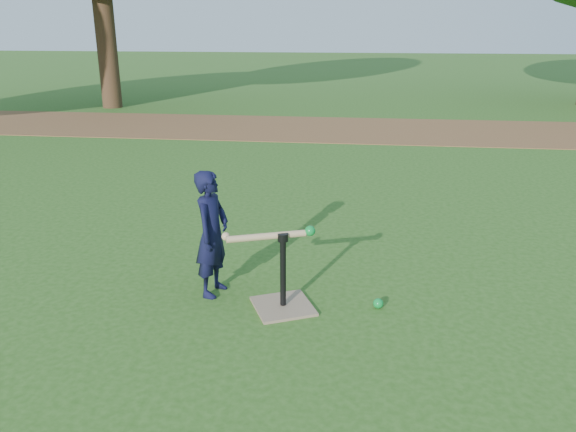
# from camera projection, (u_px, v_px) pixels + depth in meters

# --- Properties ---
(ground) EXTENTS (80.00, 80.00, 0.00)m
(ground) POSITION_uv_depth(u_px,v_px,m) (297.00, 289.00, 4.66)
(ground) COLOR #285116
(ground) RESTS_ON ground
(dirt_strip) EXTENTS (24.00, 3.00, 0.01)m
(dirt_strip) POSITION_uv_depth(u_px,v_px,m) (337.00, 129.00, 11.69)
(dirt_strip) COLOR brown
(dirt_strip) RESTS_ON ground
(child) EXTENTS (0.31, 0.41, 1.03)m
(child) POSITION_uv_depth(u_px,v_px,m) (212.00, 234.00, 4.44)
(child) COLOR black
(child) RESTS_ON ground
(wiffle_ball_ground) EXTENTS (0.08, 0.08, 0.08)m
(wiffle_ball_ground) POSITION_uv_depth(u_px,v_px,m) (378.00, 303.00, 4.34)
(wiffle_ball_ground) COLOR #0B812F
(wiffle_ball_ground) RESTS_ON ground
(batting_tee) EXTENTS (0.57, 0.57, 0.61)m
(batting_tee) POSITION_uv_depth(u_px,v_px,m) (283.00, 295.00, 4.32)
(batting_tee) COLOR #90745B
(batting_tee) RESTS_ON ground
(swing_action) EXTENTS (0.69, 0.28, 0.09)m
(swing_action) POSITION_uv_depth(u_px,v_px,m) (272.00, 235.00, 4.17)
(swing_action) COLOR tan
(swing_action) RESTS_ON ground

